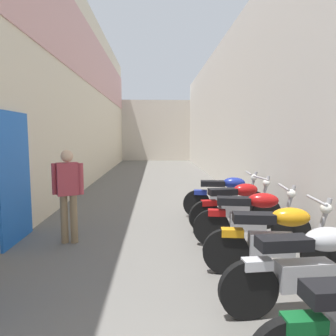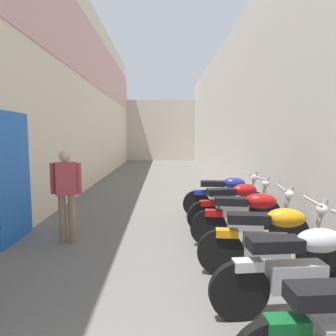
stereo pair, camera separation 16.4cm
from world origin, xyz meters
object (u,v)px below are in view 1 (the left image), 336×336
at_px(motorcycle_sixth, 237,205).
at_px(motorcycle_seventh, 226,195).
at_px(pedestrian_further_down, 68,189).
at_px(motorcycle_third, 310,267).
at_px(motorcycle_fourth, 276,238).
at_px(motorcycle_fifth, 252,217).

xyz_separation_m(motorcycle_sixth, motorcycle_seventh, (0.00, 0.90, 0.00)).
height_order(motorcycle_seventh, pedestrian_further_down, pedestrian_further_down).
height_order(motorcycle_third, motorcycle_seventh, same).
bearing_deg(motorcycle_seventh, pedestrian_further_down, -154.49).
xyz_separation_m(motorcycle_fourth, motorcycle_sixth, (-0.00, 1.87, 0.00)).
distance_m(motorcycle_fourth, pedestrian_further_down, 3.31).
bearing_deg(motorcycle_fourth, motorcycle_sixth, 90.00).
relative_size(motorcycle_fifth, motorcycle_seventh, 1.00).
distance_m(motorcycle_third, motorcycle_fourth, 0.85).
distance_m(motorcycle_third, motorcycle_sixth, 2.72).
xyz_separation_m(motorcycle_fourth, motorcycle_fifth, (-0.00, 0.99, 0.00)).
bearing_deg(motorcycle_third, pedestrian_further_down, 143.84).
bearing_deg(motorcycle_seventh, motorcycle_fifth, -90.00).
relative_size(motorcycle_fourth, motorcycle_seventh, 1.00).
relative_size(motorcycle_third, motorcycle_fifth, 1.01).
distance_m(motorcycle_fifth, pedestrian_further_down, 3.04).
distance_m(motorcycle_third, pedestrian_further_down, 3.73).
distance_m(motorcycle_sixth, pedestrian_further_down, 3.07).
relative_size(motorcycle_third, motorcycle_seventh, 1.00).
bearing_deg(motorcycle_sixth, pedestrian_further_down, -169.92).
xyz_separation_m(motorcycle_third, motorcycle_fifth, (-0.00, 1.84, 0.00)).
height_order(motorcycle_sixth, motorcycle_seventh, same).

